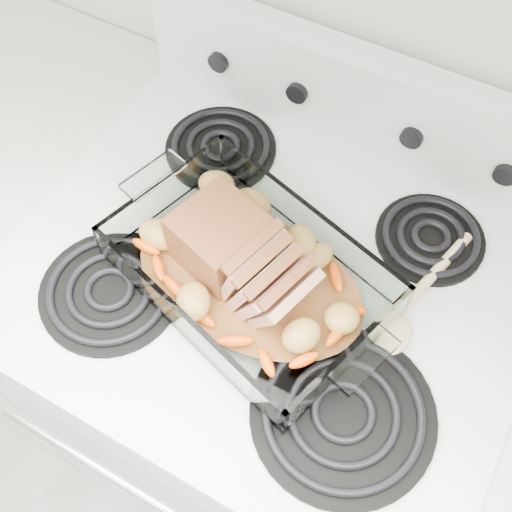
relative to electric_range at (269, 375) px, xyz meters
The scene contains 6 objects.
electric_range is the anchor object (origin of this frame).
counter_left 0.67m from the electric_range, behind, with size 0.58×0.68×0.93m.
baking_dish 0.48m from the electric_range, 107.35° to the right, with size 0.39×0.25×0.07m.
pork_roast 0.52m from the electric_range, 132.94° to the right, with size 0.22×0.12×0.09m.
roast_vegetables 0.49m from the electric_range, 137.49° to the right, with size 0.32×0.17×0.04m.
wooden_spoon 0.51m from the electric_range, ahead, with size 0.07×0.25×0.02m.
Camera 1 is at (0.22, 1.20, 1.77)m, focal length 45.00 mm.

